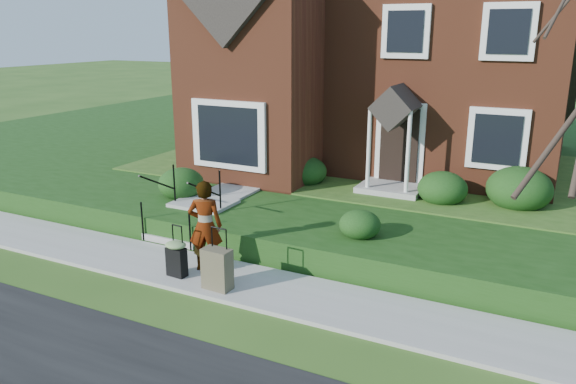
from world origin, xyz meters
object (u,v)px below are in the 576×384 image
Objects in this scene: suitcase_olive at (217,269)px; suitcase_black at (176,257)px; front_steps at (193,215)px; woman at (205,226)px.

suitcase_black is at bearing 176.49° from suitcase_olive.
front_steps is 1.74× the size of suitcase_olive.
suitcase_olive is (2.21, -2.30, -0.01)m from front_steps.
woman is (1.53, -1.67, 0.51)m from front_steps.
woman reaches higher than front_steps.
woman is 0.80m from suitcase_black.
woman reaches higher than suitcase_olive.
suitcase_olive is (1.01, -0.12, -0.01)m from suitcase_black.
front_steps is at bearing 122.98° from suitcase_black.
suitcase_black is at bearing -61.18° from front_steps.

